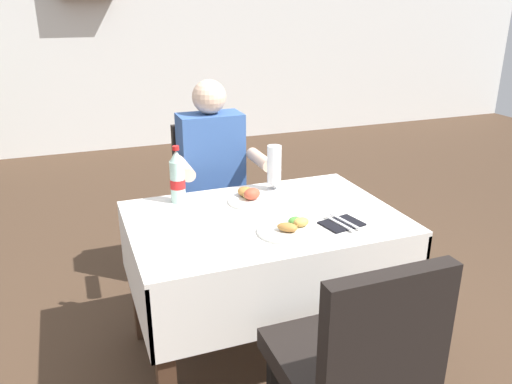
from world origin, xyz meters
The scene contains 11 objects.
ground_plane centered at (0.00, 0.00, 0.00)m, with size 11.00×11.00×0.00m, color #473323.
back_wall centered at (0.00, 4.36, 1.36)m, with size 11.00×0.12×2.72m, color white.
main_dining_table centered at (-0.06, 0.17, 0.58)m, with size 1.21×0.83×0.75m.
chair_far_diner_seat centered at (-0.06, 0.97, 0.55)m, with size 0.44×0.50×0.97m.
chair_near_camera_side centered at (-0.06, -0.64, 0.55)m, with size 0.44×0.50×0.97m.
seated_diner_far centered at (-0.09, 0.86, 0.71)m, with size 0.50×0.46×1.26m.
plate_near_camera centered at (-0.02, -0.03, 0.76)m, with size 0.26×0.26×0.05m.
plate_far_diner centered at (-0.05, 0.36, 0.77)m, with size 0.24×0.24×0.07m.
beer_glass_left centered at (0.11, 0.47, 0.87)m, with size 0.07×0.07×0.23m.
cola_bottle_primary centered at (-0.38, 0.47, 0.87)m, with size 0.07×0.07×0.28m.
napkin_cutlery_set centered at (0.22, -0.04, 0.75)m, with size 0.19×0.20×0.01m.
Camera 1 is at (-0.84, -1.79, 1.66)m, focal length 35.56 mm.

